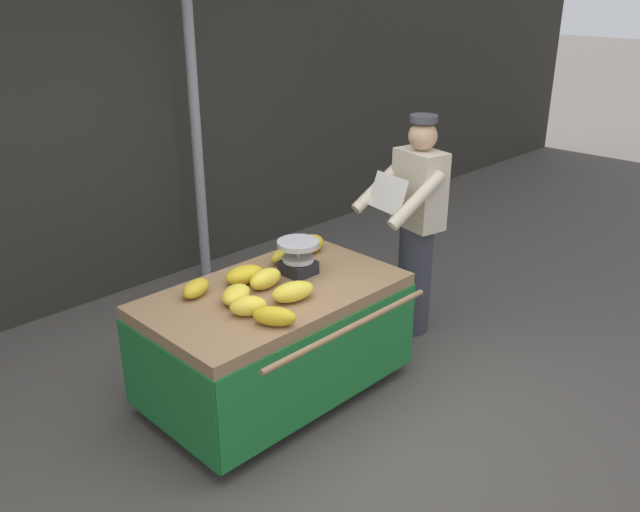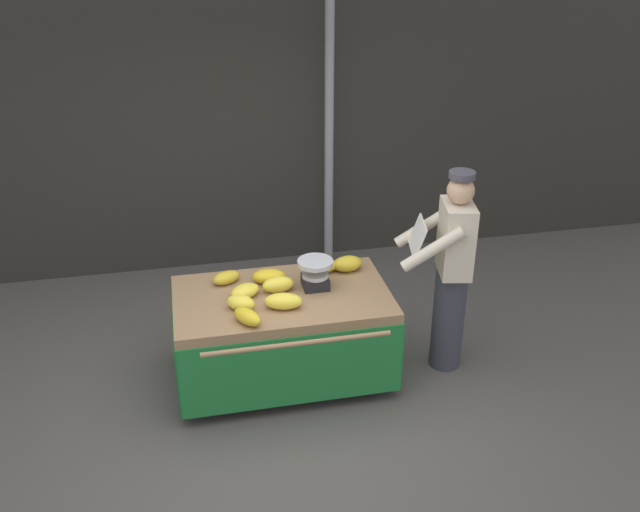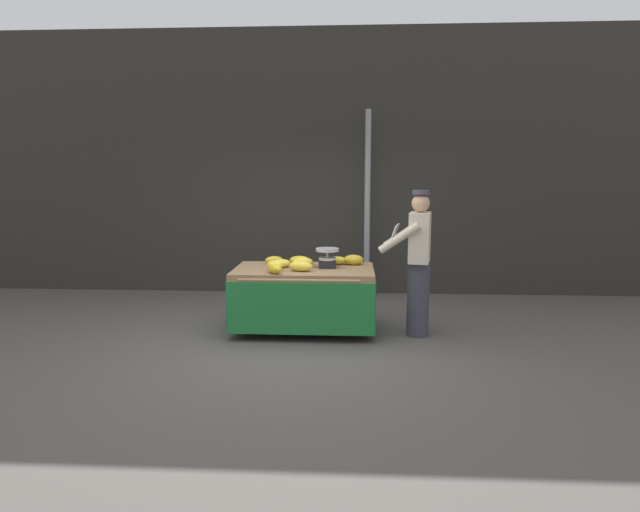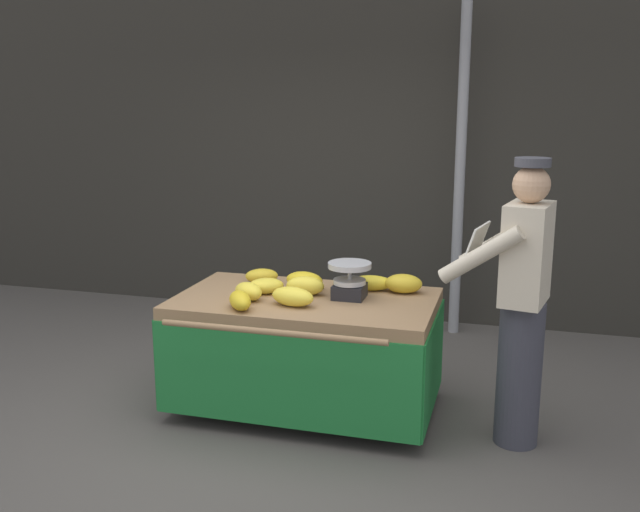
{
  "view_description": "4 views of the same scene",
  "coord_description": "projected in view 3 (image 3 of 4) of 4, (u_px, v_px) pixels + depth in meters",
  "views": [
    {
      "loc": [
        -2.37,
        -2.37,
        2.62
      ],
      "look_at": [
        0.41,
        0.42,
        0.97
      ],
      "focal_mm": 37.56,
      "sensor_mm": 36.0,
      "label": 1
    },
    {
      "loc": [
        -0.54,
        -4.01,
        3.42
      ],
      "look_at": [
        0.47,
        0.71,
        1.01
      ],
      "focal_mm": 38.56,
      "sensor_mm": 36.0,
      "label": 2
    },
    {
      "loc": [
        0.7,
        -5.85,
        1.91
      ],
      "look_at": [
        0.33,
        0.55,
        0.93
      ],
      "focal_mm": 30.59,
      "sensor_mm": 36.0,
      "label": 3
    },
    {
      "loc": [
        1.42,
        -3.63,
        2.03
      ],
      "look_at": [
        0.23,
        0.56,
        1.06
      ],
      "focal_mm": 39.46,
      "sensor_mm": 36.0,
      "label": 4
    }
  ],
  "objects": [
    {
      "name": "banana_bunch_3",
      "position": [
        336.0,
        261.0,
        6.79
      ],
      "size": [
        0.32,
        0.18,
        0.1
      ],
      "primitive_type": "ellipsoid",
      "rotation": [
        0.0,
        0.0,
        1.75
      ],
      "color": "yellow",
      "rests_on": "banana_cart"
    },
    {
      "name": "banana_cart",
      "position": [
        304.0,
        286.0,
        6.57
      ],
      "size": [
        1.69,
        1.18,
        0.78
      ],
      "color": "#93704C",
      "rests_on": "ground"
    },
    {
      "name": "weighing_scale",
      "position": [
        327.0,
        258.0,
        6.57
      ],
      "size": [
        0.28,
        0.28,
        0.23
      ],
      "color": "black",
      "rests_on": "banana_cart"
    },
    {
      "name": "back_wall",
      "position": [
        308.0,
        164.0,
        8.62
      ],
      "size": [
        16.0,
        0.24,
        4.1
      ],
      "primitive_type": "cube",
      "color": "#2D2B26",
      "rests_on": "ground"
    },
    {
      "name": "street_pole",
      "position": [
        367.0,
        205.0,
        8.27
      ],
      "size": [
        0.09,
        0.09,
        2.85
      ],
      "primitive_type": "cylinder",
      "color": "gray",
      "rests_on": "ground"
    },
    {
      "name": "ground_plane",
      "position": [
        288.0,
        345.0,
        6.1
      ],
      "size": [
        60.0,
        60.0,
        0.0
      ],
      "primitive_type": "plane",
      "color": "#514C47"
    },
    {
      "name": "banana_bunch_2",
      "position": [
        353.0,
        260.0,
        6.77
      ],
      "size": [
        0.26,
        0.18,
        0.13
      ],
      "primitive_type": "ellipsoid",
      "rotation": [
        0.0,
        0.0,
        1.66
      ],
      "color": "gold",
      "rests_on": "banana_cart"
    },
    {
      "name": "banana_bunch_1",
      "position": [
        274.0,
        269.0,
        6.19
      ],
      "size": [
        0.24,
        0.28,
        0.11
      ],
      "primitive_type": "ellipsoid",
      "rotation": [
        0.0,
        0.0,
        0.59
      ],
      "color": "gold",
      "rests_on": "banana_cart"
    },
    {
      "name": "banana_bunch_5",
      "position": [
        274.0,
        260.0,
        6.82
      ],
      "size": [
        0.26,
        0.21,
        0.1
      ],
      "primitive_type": "ellipsoid",
      "rotation": [
        0.0,
        0.0,
        1.96
      ],
      "color": "gold",
      "rests_on": "banana_cart"
    },
    {
      "name": "banana_bunch_8",
      "position": [
        301.0,
        266.0,
        6.33
      ],
      "size": [
        0.31,
        0.21,
        0.12
      ],
      "primitive_type": "ellipsoid",
      "rotation": [
        0.0,
        0.0,
        1.36
      ],
      "color": "yellow",
      "rests_on": "banana_cart"
    },
    {
      "name": "vendor_person",
      "position": [
        418.0,
        263.0,
        6.35
      ],
      "size": [
        0.64,
        0.59,
        1.71
      ],
      "color": "#383842",
      "rests_on": "ground"
    },
    {
      "name": "banana_bunch_7",
      "position": [
        275.0,
        265.0,
        6.39
      ],
      "size": [
        0.26,
        0.24,
        0.11
      ],
      "primitive_type": "ellipsoid",
      "rotation": [
        0.0,
        0.0,
        0.98
      ],
      "color": "yellow",
      "rests_on": "banana_cart"
    },
    {
      "name": "banana_bunch_0",
      "position": [
        303.0,
        262.0,
        6.58
      ],
      "size": [
        0.26,
        0.16,
        0.12
      ],
      "primitive_type": "ellipsoid",
      "rotation": [
        0.0,
        0.0,
        1.68
      ],
      "color": "yellow",
      "rests_on": "banana_cart"
    },
    {
      "name": "banana_bunch_6",
      "position": [
        300.0,
        261.0,
        6.73
      ],
      "size": [
        0.29,
        0.2,
        0.12
      ],
      "primitive_type": "ellipsoid",
      "rotation": [
        0.0,
        0.0,
        1.38
      ],
      "color": "gold",
      "rests_on": "banana_cart"
    },
    {
      "name": "banana_bunch_4",
      "position": [
        281.0,
        263.0,
        6.57
      ],
      "size": [
        0.28,
        0.25,
        0.1
      ],
      "primitive_type": "ellipsoid",
      "rotation": [
        0.0,
        0.0,
        2.08
      ],
      "color": "yellow",
      "rests_on": "banana_cart"
    }
  ]
}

